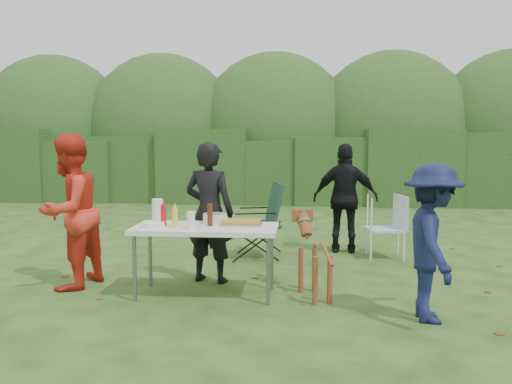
# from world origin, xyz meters

# --- Properties ---
(ground) EXTENTS (80.00, 80.00, 0.00)m
(ground) POSITION_xyz_m (0.00, 0.00, 0.00)
(ground) COLOR #1E4211
(hedge_row) EXTENTS (22.00, 1.40, 1.70)m
(hedge_row) POSITION_xyz_m (0.00, 8.00, 0.85)
(hedge_row) COLOR #23471C
(hedge_row) RESTS_ON ground
(shrub_backdrop) EXTENTS (20.00, 2.60, 3.20)m
(shrub_backdrop) POSITION_xyz_m (0.00, 9.60, 1.60)
(shrub_backdrop) COLOR #3D6628
(shrub_backdrop) RESTS_ON ground
(folding_table) EXTENTS (1.50, 0.70, 0.74)m
(folding_table) POSITION_xyz_m (-0.21, -0.06, 0.69)
(folding_table) COLOR silver
(folding_table) RESTS_ON ground
(person_cook) EXTENTS (0.67, 0.53, 1.62)m
(person_cook) POSITION_xyz_m (-0.26, 0.49, 0.81)
(person_cook) COLOR black
(person_cook) RESTS_ON ground
(person_red_jacket) EXTENTS (0.83, 0.96, 1.71)m
(person_red_jacket) POSITION_xyz_m (-1.76, 0.11, 0.85)
(person_red_jacket) COLOR red
(person_red_jacket) RESTS_ON ground
(person_black_puffy) EXTENTS (0.95, 0.45, 1.57)m
(person_black_puffy) POSITION_xyz_m (1.41, 2.22, 0.79)
(person_black_puffy) COLOR black
(person_black_puffy) RESTS_ON ground
(child) EXTENTS (0.55, 0.94, 1.44)m
(child) POSITION_xyz_m (1.98, -0.65, 0.72)
(child) COLOR #10183D
(child) RESTS_ON ground
(dog) EXTENTS (0.63, 0.96, 0.85)m
(dog) POSITION_xyz_m (0.93, -0.05, 0.42)
(dog) COLOR brown
(dog) RESTS_ON ground
(camping_chair) EXTENTS (0.80, 0.80, 1.05)m
(camping_chair) POSITION_xyz_m (0.18, 1.76, 0.53)
(camping_chair) COLOR #1B3F2C
(camping_chair) RESTS_ON ground
(lawn_chair) EXTENTS (0.63, 0.63, 0.87)m
(lawn_chair) POSITION_xyz_m (1.94, 1.90, 0.44)
(lawn_chair) COLOR teal
(lawn_chair) RESTS_ON ground
(food_tray) EXTENTS (0.45, 0.30, 0.02)m
(food_tray) POSITION_xyz_m (0.15, 0.03, 0.75)
(food_tray) COLOR #B7B7BA
(food_tray) RESTS_ON folding_table
(focaccia_bread) EXTENTS (0.40, 0.26, 0.04)m
(focaccia_bread) POSITION_xyz_m (0.15, 0.03, 0.78)
(focaccia_bread) COLOR #A6832A
(focaccia_bread) RESTS_ON food_tray
(mustard_bottle) EXTENTS (0.06, 0.06, 0.20)m
(mustard_bottle) POSITION_xyz_m (-0.51, -0.15, 0.84)
(mustard_bottle) COLOR yellow
(mustard_bottle) RESTS_ON folding_table
(ketchup_bottle) EXTENTS (0.06, 0.06, 0.22)m
(ketchup_bottle) POSITION_xyz_m (-0.65, -0.09, 0.85)
(ketchup_bottle) COLOR red
(ketchup_bottle) RESTS_ON folding_table
(beer_bottle) EXTENTS (0.06, 0.06, 0.24)m
(beer_bottle) POSITION_xyz_m (-0.17, -0.04, 0.86)
(beer_bottle) COLOR #47230F
(beer_bottle) RESTS_ON folding_table
(paper_towel_roll) EXTENTS (0.12, 0.12, 0.26)m
(paper_towel_roll) POSITION_xyz_m (-0.77, 0.11, 0.87)
(paper_towel_roll) COLOR white
(paper_towel_roll) RESTS_ON folding_table
(cup_stack) EXTENTS (0.08, 0.08, 0.18)m
(cup_stack) POSITION_xyz_m (-0.32, -0.25, 0.83)
(cup_stack) COLOR white
(cup_stack) RESTS_ON folding_table
(pasta_bowl) EXTENTS (0.26, 0.26, 0.10)m
(pasta_bowl) POSITION_xyz_m (-0.15, 0.17, 0.79)
(pasta_bowl) COLOR silver
(pasta_bowl) RESTS_ON folding_table
(plate_stack) EXTENTS (0.24, 0.24, 0.05)m
(plate_stack) POSITION_xyz_m (-0.75, -0.14, 0.77)
(plate_stack) COLOR white
(plate_stack) RESTS_ON folding_table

